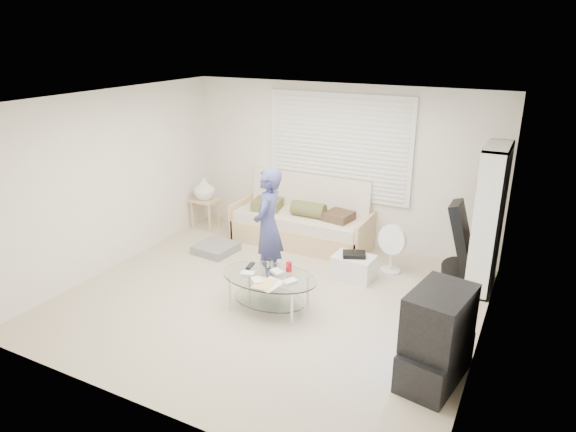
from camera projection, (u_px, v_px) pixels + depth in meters
The scene contains 13 objects.
ground at pixel (270, 299), 6.54m from camera, with size 5.00×5.00×0.00m, color tan.
room_shell at pixel (287, 167), 6.39m from camera, with size 5.02×4.52×2.51m.
window_blinds at pixel (338, 147), 7.85m from camera, with size 2.32×0.08×1.62m.
futon_sofa at pixel (302, 222), 8.18m from camera, with size 2.20×0.89×1.08m.
grey_floor_pillow at pixel (216, 248), 7.92m from camera, with size 0.56×0.56×0.13m, color slate.
side_table at pixel (204, 191), 8.71m from camera, with size 0.45×0.36×0.90m.
bookshelf at pixel (488, 219), 6.55m from camera, with size 0.30×0.81×1.92m.
guitar_case at pixel (462, 250), 6.76m from camera, with size 0.47×0.42×1.13m.
floor_fan at pixel (392, 244), 7.16m from camera, with size 0.45×0.29×0.72m.
storage_bin at pixel (354, 267), 7.05m from camera, with size 0.56×0.41×0.38m.
tv_unit at pixel (437, 337), 4.90m from camera, with size 0.62×0.95×0.96m.
coffee_table at pixel (269, 282), 6.20m from camera, with size 1.23×0.81×0.57m.
standing_person at pixel (268, 227), 6.78m from camera, with size 0.58×0.38×1.58m, color navy.
Camera 1 is at (2.85, -5.04, 3.24)m, focal length 32.00 mm.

